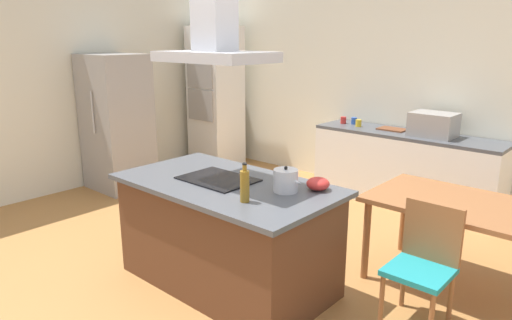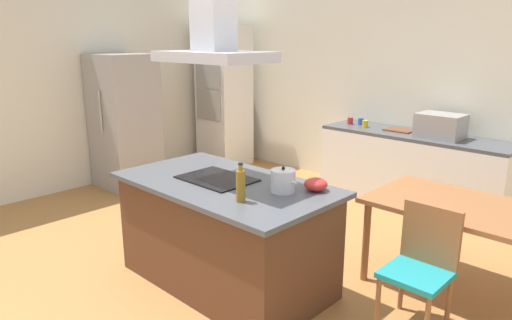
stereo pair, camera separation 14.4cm
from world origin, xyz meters
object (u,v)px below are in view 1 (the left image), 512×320
(countertop_microwave, at_px, (434,125))
(mixing_bowl, at_px, (318,184))
(coffee_mug_red, at_px, (343,120))
(coffee_mug_yellow, at_px, (358,123))
(dining_table, at_px, (460,211))
(cooktop, at_px, (218,179))
(refrigerator, at_px, (117,123))
(chair_facing_island, at_px, (425,257))
(olive_oil_bottle, at_px, (245,185))
(range_hood, at_px, (214,28))
(cutting_board, at_px, (392,129))
(wall_oven_stack, at_px, (216,97))
(tea_kettle, at_px, (286,180))
(coffee_mug_blue, at_px, (354,121))

(countertop_microwave, bearing_deg, mixing_bowl, -87.38)
(mixing_bowl, distance_m, coffee_mug_red, 2.90)
(coffee_mug_yellow, xyz_separation_m, dining_table, (1.87, -1.62, -0.28))
(cooktop, distance_m, refrigerator, 3.01)
(chair_facing_island, bearing_deg, coffee_mug_red, 132.21)
(dining_table, bearing_deg, olive_oil_bottle, -125.03)
(olive_oil_bottle, bearing_deg, coffee_mug_yellow, 105.31)
(mixing_bowl, xyz_separation_m, coffee_mug_yellow, (-1.08, 2.52, -0.00))
(olive_oil_bottle, relative_size, coffee_mug_yellow, 3.17)
(chair_facing_island, xyz_separation_m, range_hood, (-1.55, -0.56, 1.59))
(coffee_mug_yellow, distance_m, refrigerator, 3.23)
(cooktop, height_order, coffee_mug_red, coffee_mug_red)
(cutting_board, bearing_deg, coffee_mug_red, -177.88)
(olive_oil_bottle, xyz_separation_m, wall_oven_stack, (-3.33, 2.88, 0.08))
(coffee_mug_red, height_order, coffee_mug_yellow, same)
(coffee_mug_red, distance_m, chair_facing_island, 3.20)
(range_hood, bearing_deg, cooktop, 0.00)
(countertop_microwave, bearing_deg, tea_kettle, -90.94)
(cutting_board, bearing_deg, mixing_bowl, -76.06)
(mixing_bowl, height_order, dining_table, mixing_bowl)
(countertop_microwave, relative_size, wall_oven_stack, 0.23)
(chair_facing_island, bearing_deg, coffee_mug_blue, 129.75)
(cooktop, height_order, olive_oil_bottle, olive_oil_bottle)
(coffee_mug_red, xyz_separation_m, dining_table, (2.13, -1.68, -0.28))
(range_hood, bearing_deg, coffee_mug_yellow, 96.39)
(wall_oven_stack, distance_m, chair_facing_island, 4.86)
(refrigerator, height_order, dining_table, refrigerator)
(cooktop, xyz_separation_m, range_hood, (0.00, 0.00, 1.20))
(olive_oil_bottle, xyz_separation_m, countertop_microwave, (0.12, 3.12, 0.02))
(olive_oil_bottle, distance_m, wall_oven_stack, 4.40)
(coffee_mug_yellow, bearing_deg, cutting_board, 10.88)
(cooktop, bearing_deg, olive_oil_bottle, -24.31)
(cooktop, xyz_separation_m, coffee_mug_yellow, (-0.32, 2.85, 0.04))
(coffee_mug_yellow, distance_m, chair_facing_island, 2.99)
(cooktop, bearing_deg, cutting_board, 87.70)
(mixing_bowl, relative_size, wall_oven_stack, 0.08)
(countertop_microwave, bearing_deg, olive_oil_bottle, -92.23)
(countertop_microwave, relative_size, refrigerator, 0.27)
(countertop_microwave, relative_size, chair_facing_island, 0.56)
(cutting_board, xyz_separation_m, wall_oven_stack, (-2.92, -0.28, 0.19))
(countertop_microwave, height_order, range_hood, range_hood)
(refrigerator, xyz_separation_m, chair_facing_island, (4.43, -0.32, -0.40))
(mixing_bowl, bearing_deg, coffee_mug_blue, 114.77)
(olive_oil_bottle, bearing_deg, dining_table, 54.97)
(countertop_microwave, distance_m, coffee_mug_yellow, 0.97)
(cooktop, bearing_deg, chair_facing_island, 19.78)
(chair_facing_island, height_order, range_hood, range_hood)
(olive_oil_bottle, bearing_deg, coffee_mug_red, 109.41)
(tea_kettle, relative_size, refrigerator, 0.13)
(cutting_board, bearing_deg, range_hood, -92.30)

